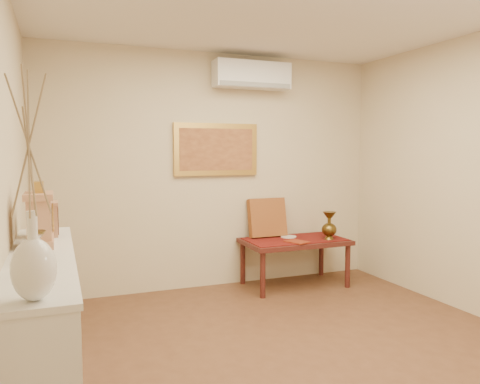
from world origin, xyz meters
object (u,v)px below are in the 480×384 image
white_vase (31,186)px  low_table (295,245)px  mantel_clock (40,219)px  wooden_chest (47,219)px  brass_urn_tall (329,222)px  display_ledge (44,336)px

white_vase → low_table: white_vase is taller
mantel_clock → wooden_chest: 0.36m
brass_urn_tall → low_table: 0.48m
display_ledge → brass_urn_tall: bearing=29.4°
brass_urn_tall → mantel_clock: (-3.04, -1.43, 0.40)m
display_ledge → mantel_clock: 0.72m
white_vase → display_ledge: 1.31m
brass_urn_tall → wooden_chest: size_ratio=1.62×
brass_urn_tall → low_table: bearing=155.3°
display_ledge → white_vase: bearing=-89.6°
mantel_clock → wooden_chest: size_ratio=1.68×
white_vase → wooden_chest: white_vase is taller
brass_urn_tall → mantel_clock: size_ratio=0.97×
mantel_clock → wooden_chest: mantel_clock is taller
display_ledge → low_table: size_ratio=1.68×
display_ledge → low_table: 3.27m
low_table → mantel_clock: bearing=-149.3°
brass_urn_tall → display_ledge: bearing=-150.6°
low_table → wooden_chest: bearing=-155.0°
white_vase → brass_urn_tall: bearing=40.8°
white_vase → wooden_chest: 1.58m
white_vase → low_table: 3.97m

